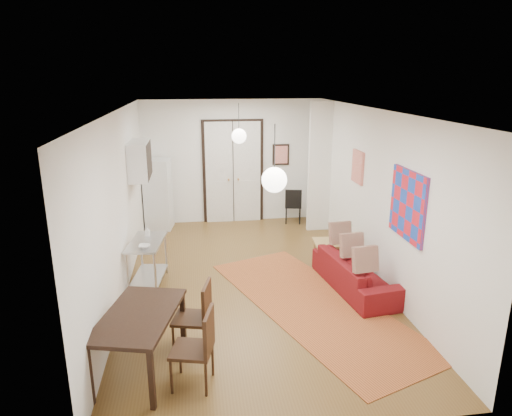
{
  "coord_description": "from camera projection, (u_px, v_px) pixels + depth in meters",
  "views": [
    {
      "loc": [
        -0.94,
        -7.13,
        3.43
      ],
      "look_at": [
        0.1,
        0.25,
        1.25
      ],
      "focal_mm": 32.0,
      "sensor_mm": 36.0,
      "label": 1
    }
  ],
  "objects": [
    {
      "name": "floor",
      "position": [
        252.0,
        282.0,
        7.87
      ],
      "size": [
        7.0,
        7.0,
        0.0
      ],
      "primitive_type": "plane",
      "color": "brown",
      "rests_on": "ground"
    },
    {
      "name": "ceiling",
      "position": [
        252.0,
        111.0,
        7.05
      ],
      "size": [
        4.2,
        7.0,
        0.02
      ],
      "primitive_type": "cube",
      "color": "silver",
      "rests_on": "wall_back"
    },
    {
      "name": "wall_back",
      "position": [
        233.0,
        162.0,
        10.79
      ],
      "size": [
        4.2,
        0.02,
        2.9
      ],
      "primitive_type": "cube",
      "color": "white",
      "rests_on": "floor"
    },
    {
      "name": "wall_front",
      "position": [
        303.0,
        302.0,
        4.14
      ],
      "size": [
        4.2,
        0.02,
        2.9
      ],
      "primitive_type": "cube",
      "color": "white",
      "rests_on": "floor"
    },
    {
      "name": "wall_left",
      "position": [
        120.0,
        206.0,
        7.18
      ],
      "size": [
        0.02,
        7.0,
        2.9
      ],
      "primitive_type": "cube",
      "color": "white",
      "rests_on": "floor"
    },
    {
      "name": "wall_right",
      "position": [
        375.0,
        196.0,
        7.74
      ],
      "size": [
        0.02,
        7.0,
        2.9
      ],
      "primitive_type": "cube",
      "color": "white",
      "rests_on": "floor"
    },
    {
      "name": "double_doors",
      "position": [
        233.0,
        173.0,
        10.82
      ],
      "size": [
        1.44,
        0.06,
        2.5
      ],
      "primitive_type": "cube",
      "color": "white",
      "rests_on": "wall_back"
    },
    {
      "name": "stub_partition",
      "position": [
        320.0,
        168.0,
        10.13
      ],
      "size": [
        0.5,
        0.1,
        2.9
      ],
      "primitive_type": "cube",
      "color": "white",
      "rests_on": "floor"
    },
    {
      "name": "wall_cabinet",
      "position": [
        140.0,
        160.0,
        8.5
      ],
      "size": [
        0.35,
        1.0,
        0.7
      ],
      "primitive_type": "cube",
      "color": "white",
      "rests_on": "wall_left"
    },
    {
      "name": "painting_popart",
      "position": [
        408.0,
        205.0,
        6.49
      ],
      "size": [
        0.05,
        1.0,
        1.0
      ],
      "primitive_type": "cube",
      "color": "red",
      "rests_on": "wall_right"
    },
    {
      "name": "painting_abstract",
      "position": [
        358.0,
        167.0,
        8.4
      ],
      "size": [
        0.05,
        0.5,
        0.6
      ],
      "primitive_type": "cube",
      "color": "beige",
      "rests_on": "wall_right"
    },
    {
      "name": "poster_back",
      "position": [
        281.0,
        155.0,
        10.87
      ],
      "size": [
        0.4,
        0.03,
        0.5
      ],
      "primitive_type": "cube",
      "color": "red",
      "rests_on": "wall_back"
    },
    {
      "name": "print_left",
      "position": [
        134.0,
        153.0,
        8.95
      ],
      "size": [
        0.03,
        0.44,
        0.54
      ],
      "primitive_type": "cube",
      "color": "#90563C",
      "rests_on": "wall_left"
    },
    {
      "name": "pendant_back",
      "position": [
        239.0,
        136.0,
        9.14
      ],
      "size": [
        0.3,
        0.3,
        0.8
      ],
      "color": "white",
      "rests_on": "ceiling"
    },
    {
      "name": "pendant_front",
      "position": [
        274.0,
        180.0,
        5.34
      ],
      "size": [
        0.3,
        0.3,
        0.8
      ],
      "color": "white",
      "rests_on": "ceiling"
    },
    {
      "name": "kilim_rug",
      "position": [
        314.0,
        305.0,
        7.07
      ],
      "size": [
        2.95,
        4.48,
        0.01
      ],
      "primitive_type": "cube",
      "rotation": [
        0.0,
        0.0,
        0.36
      ],
      "color": "#A75729",
      "rests_on": "floor"
    },
    {
      "name": "sofa",
      "position": [
        356.0,
        273.0,
        7.54
      ],
      "size": [
        1.01,
        2.0,
        0.56
      ],
      "primitive_type": "imported",
      "rotation": [
        0.0,
        0.0,
        1.71
      ],
      "color": "maroon",
      "rests_on": "floor"
    },
    {
      "name": "coffee_table",
      "position": [
        341.0,
        244.0,
        8.52
      ],
      "size": [
        1.03,
        0.63,
        0.44
      ],
      "rotation": [
        0.0,
        0.0,
        -0.08
      ],
      "color": "tan",
      "rests_on": "floor"
    },
    {
      "name": "potted_plant",
      "position": [
        342.0,
        231.0,
        8.45
      ],
      "size": [
        0.41,
        0.36,
        0.43
      ],
      "primitive_type": "imported",
      "rotation": [
        0.0,
        0.0,
        -0.08
      ],
      "color": "#327037",
      "rests_on": "coffee_table"
    },
    {
      "name": "kitchen_counter",
      "position": [
        148.0,
        258.0,
        7.61
      ],
      "size": [
        0.65,
        1.09,
        0.79
      ],
      "rotation": [
        0.0,
        0.0,
        -0.13
      ],
      "color": "#B7B8BC",
      "rests_on": "floor"
    },
    {
      "name": "bowl",
      "position": [
        145.0,
        246.0,
        7.24
      ],
      "size": [
        0.21,
        0.21,
        0.05
      ],
      "primitive_type": "imported",
      "rotation": [
        0.0,
        0.0,
        -0.13
      ],
      "color": "beige",
      "rests_on": "kitchen_counter"
    },
    {
      "name": "soap_bottle",
      "position": [
        147.0,
        231.0,
        7.74
      ],
      "size": [
        0.08,
        0.08,
        0.16
      ],
      "primitive_type": "imported",
      "rotation": [
        0.0,
        0.0,
        -0.13
      ],
      "color": "teal",
      "rests_on": "kitchen_counter"
    },
    {
      "name": "fridge",
      "position": [
        158.0,
        194.0,
        10.4
      ],
      "size": [
        0.64,
        0.64,
        1.62
      ],
      "primitive_type": "cube",
      "rotation": [
        0.0,
        0.0,
        -0.14
      ],
      "color": "silver",
      "rests_on": "floor"
    },
    {
      "name": "dining_table",
      "position": [
        139.0,
        320.0,
        5.33
      ],
      "size": [
        1.1,
        1.52,
        0.76
      ],
      "rotation": [
        0.0,
        0.0,
        -0.25
      ],
      "color": "black",
      "rests_on": "floor"
    },
    {
      "name": "dining_chair_near",
      "position": [
        191.0,
        308.0,
        5.87
      ],
      "size": [
        0.54,
        0.68,
        0.94
      ],
      "rotation": [
        0.0,
        0.0,
        -1.82
      ],
      "color": "#341F10",
      "rests_on": "floor"
    },
    {
      "name": "dining_chair_far",
      "position": [
        191.0,
        338.0,
        5.2
      ],
      "size": [
        0.54,
        0.68,
        0.94
      ],
      "rotation": [
        0.0,
        0.0,
        -1.82
      ],
      "color": "#341F10",
      "rests_on": "floor"
    },
    {
      "name": "black_side_chair",
      "position": [
        293.0,
        202.0,
        10.99
      ],
      "size": [
        0.46,
        0.46,
        0.85
      ],
      "rotation": [
        0.0,
        0.0,
        2.92
      ],
      "color": "black",
      "rests_on": "floor"
    }
  ]
}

